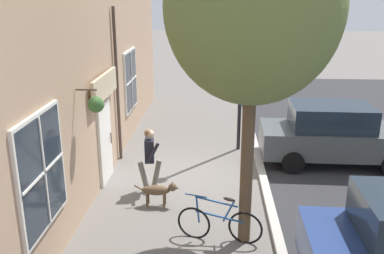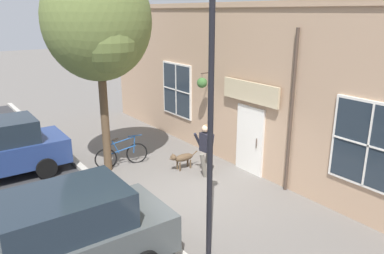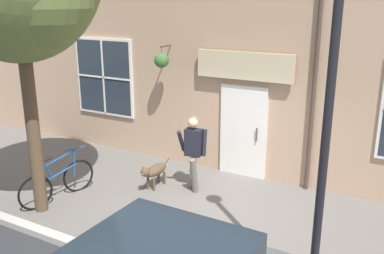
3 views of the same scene
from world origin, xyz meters
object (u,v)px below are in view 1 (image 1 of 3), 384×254
(pedestrian_walking, at_px, (150,154))
(parked_car_mid_block, at_px, (335,134))
(street_tree_by_curb, at_px, (253,13))
(street_lamp, at_px, (242,36))
(dog_on_leash, at_px, (159,190))
(leaning_bicycle, at_px, (219,223))

(pedestrian_walking, height_order, parked_car_mid_block, parked_car_mid_block)
(street_tree_by_curb, relative_size, parked_car_mid_block, 1.45)
(street_tree_by_curb, relative_size, street_lamp, 1.13)
(dog_on_leash, bearing_deg, street_lamp, 62.24)
(street_lamp, bearing_deg, pedestrian_walking, -127.23)
(pedestrian_walking, distance_m, parked_car_mid_block, 5.48)
(leaning_bicycle, bearing_deg, street_tree_by_curb, 14.39)
(street_tree_by_curb, xyz_separation_m, leaning_bicycle, (-0.51, -0.13, -4.07))
(dog_on_leash, bearing_deg, parked_car_mid_block, 31.37)
(dog_on_leash, distance_m, parked_car_mid_block, 5.58)
(pedestrian_walking, xyz_separation_m, street_tree_by_curb, (2.22, -2.06, 3.48))
(dog_on_leash, height_order, leaning_bicycle, leaning_bicycle)
(street_lamp, bearing_deg, dog_on_leash, -117.76)
(street_tree_by_curb, bearing_deg, parked_car_mid_block, 55.79)
(dog_on_leash, bearing_deg, pedestrian_walking, 111.51)
(leaning_bicycle, height_order, parked_car_mid_block, parked_car_mid_block)
(street_tree_by_curb, bearing_deg, dog_on_leash, 146.41)
(pedestrian_walking, xyz_separation_m, parked_car_mid_block, (5.06, 2.11, -0.09))
(dog_on_leash, bearing_deg, street_tree_by_curb, -33.59)
(leaning_bicycle, relative_size, parked_car_mid_block, 0.40)
(leaning_bicycle, distance_m, parked_car_mid_block, 5.47)
(street_tree_by_curb, bearing_deg, leaning_bicycle, -165.61)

